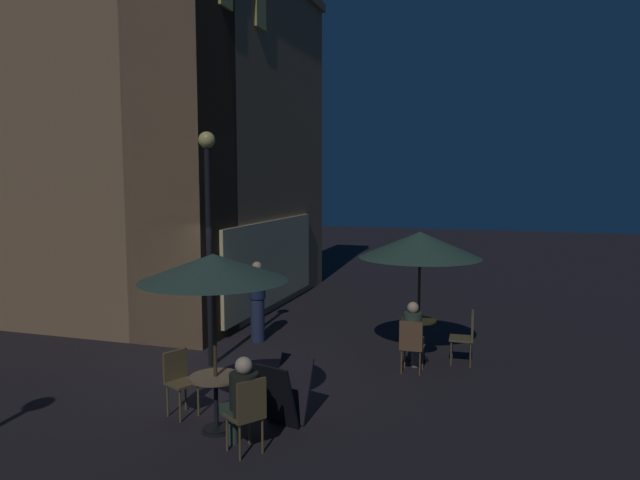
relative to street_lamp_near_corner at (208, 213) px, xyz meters
The scene contains 15 objects.
ground_plane 2.82m from the street_lamp_near_corner, 141.78° to the right, with size 60.00×60.00×0.00m, color black.
cafe_building 4.88m from the street_lamp_near_corner, 46.46° to the left, with size 7.84×8.75×9.41m.
street_lamp_near_corner is the anchor object (origin of this frame).
menu_sandwich_board 3.70m from the street_lamp_near_corner, 131.93° to the right, with size 0.77×0.71×0.88m.
cafe_table_0 3.57m from the street_lamp_near_corner, 150.68° to the right, with size 0.69×0.69×0.76m.
cafe_table_1 4.38m from the street_lamp_near_corner, 67.84° to the right, with size 0.65×0.65×0.77m.
patio_umbrella_0 2.86m from the street_lamp_near_corner, 150.68° to the right, with size 1.94×1.94×2.39m.
patio_umbrella_1 3.83m from the street_lamp_near_corner, 67.84° to the right, with size 2.22×2.22×2.39m.
cafe_chair_0 4.18m from the street_lamp_near_corner, 144.88° to the right, with size 0.55×0.55×0.96m.
cafe_chair_1 3.08m from the street_lamp_near_corner, 163.80° to the right, with size 0.51×0.51×0.92m.
cafe_chair_2 5.09m from the street_lamp_near_corner, 71.52° to the right, with size 0.44×0.44×0.98m.
cafe_chair_3 4.17m from the street_lamp_near_corner, 79.45° to the right, with size 0.40×0.40×0.94m.
patron_seated_0 4.00m from the street_lamp_near_corner, 145.69° to the right, with size 0.51×0.55×1.21m.
patron_seated_1 4.13m from the street_lamp_near_corner, 77.13° to the right, with size 0.53×0.33×1.24m.
patron_standing_2 2.57m from the street_lamp_near_corner, ahead, with size 0.34×0.34×1.66m.
Camera 1 is at (-8.67, -4.53, 3.38)m, focal length 32.99 mm.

